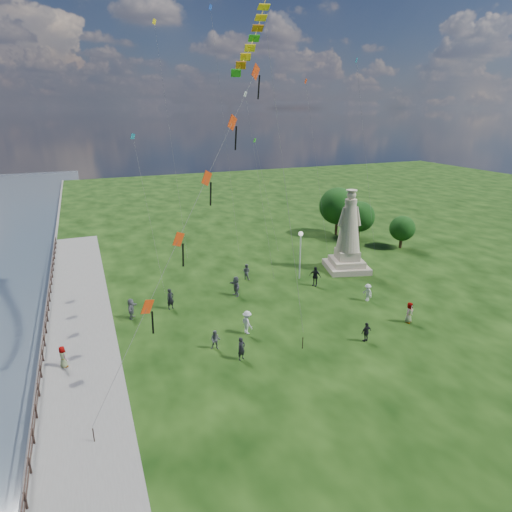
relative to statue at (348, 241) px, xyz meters
name	(u,v)px	position (x,y,z in m)	size (l,w,h in m)	color
waterfront	(62,352)	(-27.39, -6.15, -3.24)	(200.00, 200.00, 1.51)	#32424C
statue	(348,241)	(0.00, 0.00, 0.00)	(5.08, 5.08, 8.41)	tan
lamppost	(300,245)	(-5.72, -0.34, 0.30)	(0.45, 0.45, 4.82)	silver
tree_row	(352,212)	(7.04, 9.63, 0.29)	(8.02, 11.81, 6.32)	#382314
person_0	(241,349)	(-16.11, -11.80, -2.36)	(0.60, 0.39, 1.63)	black
person_1	(215,340)	(-17.34, -9.89, -2.45)	(0.70, 0.43, 1.44)	#595960
person_2	(247,322)	(-14.48, -8.63, -2.27)	(1.17, 0.61, 1.82)	silver
person_3	(366,332)	(-6.93, -12.98, -2.43)	(0.87, 0.45, 1.49)	black
person_4	(409,312)	(-2.06, -11.82, -2.33)	(0.83, 0.51, 1.69)	#595960
person_5	(131,309)	(-22.20, -2.84, -2.32)	(1.58, 0.68, 1.70)	#595960
person_6	(170,299)	(-18.94, -2.33, -2.27)	(0.66, 0.43, 1.81)	black
person_7	(246,272)	(-10.67, 1.44, -2.38)	(0.77, 0.48, 1.59)	#595960
person_8	(368,292)	(-2.64, -7.24, -2.40)	(1.01, 0.52, 1.56)	silver
person_9	(315,276)	(-5.24, -2.57, -2.21)	(1.13, 0.58, 1.93)	black
person_10	(63,358)	(-27.15, -8.40, -2.43)	(0.72, 0.44, 1.48)	#595960
person_11	(236,286)	(-12.95, -1.85, -2.26)	(1.70, 0.73, 1.83)	#595960
red_kite_train	(205,186)	(-17.87, -10.55, 8.43)	(12.94, 9.35, 18.80)	black
small_kites	(247,117)	(-7.55, 9.15, 12.00)	(25.88, 14.56, 26.11)	teal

